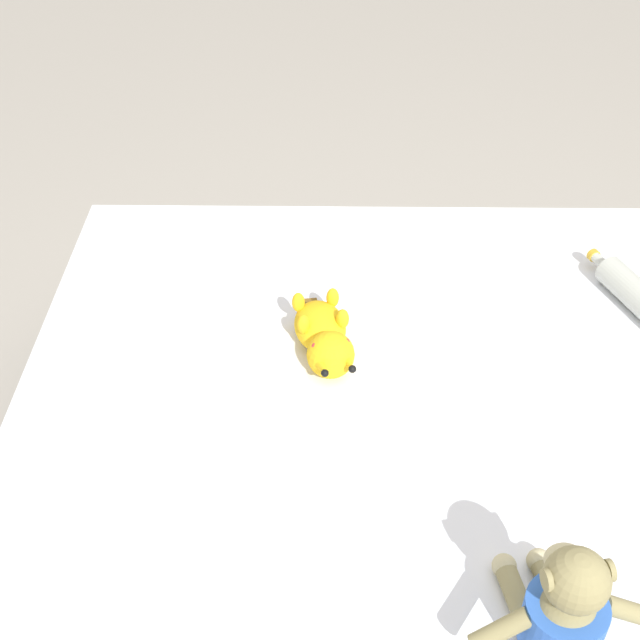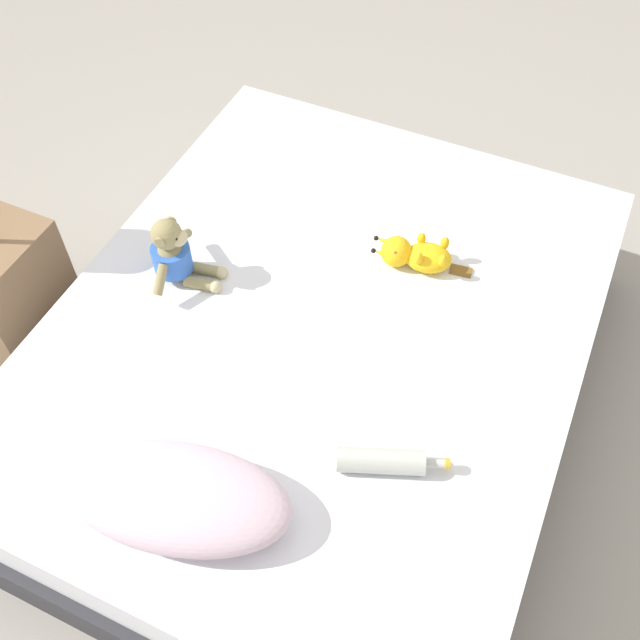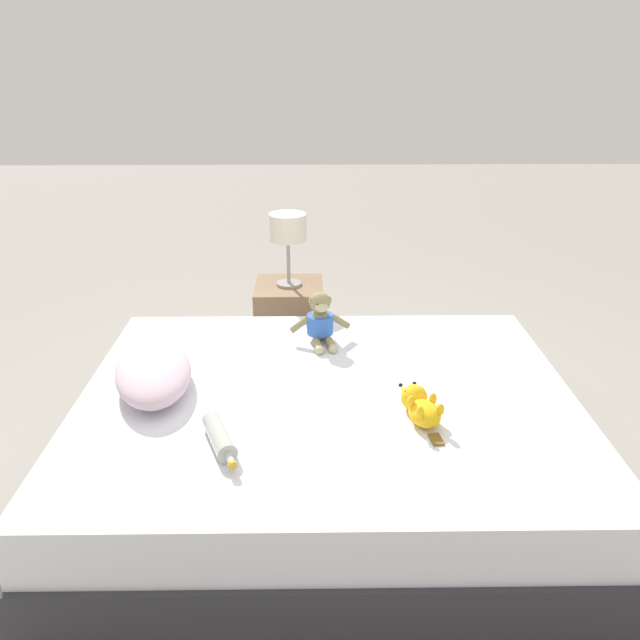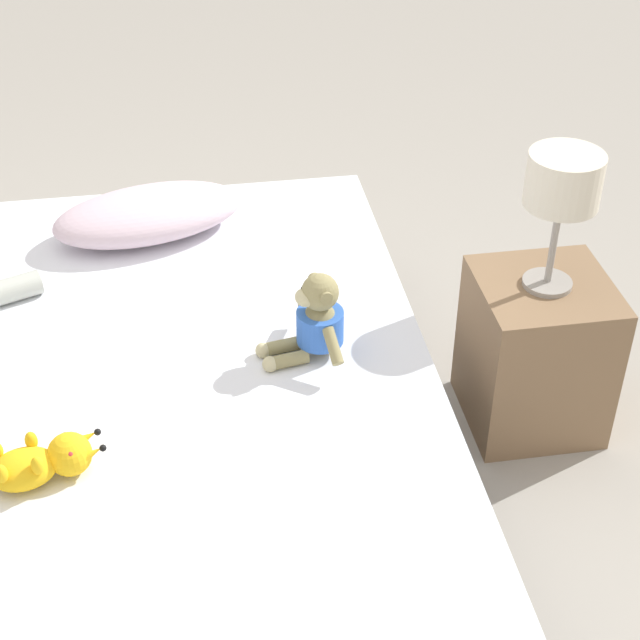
{
  "view_description": "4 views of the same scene",
  "coord_description": "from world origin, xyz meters",
  "px_view_note": "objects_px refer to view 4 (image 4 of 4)",
  "views": [
    {
      "loc": [
        1.18,
        -0.33,
        1.68
      ],
      "look_at": [
        -0.22,
        -0.34,
        0.52
      ],
      "focal_mm": 47.74,
      "sensor_mm": 36.0,
      "label": 1
    },
    {
      "loc": [
        -0.56,
        1.23,
        2.23
      ],
      "look_at": [
        -0.03,
        0.05,
        0.54
      ],
      "focal_mm": 41.21,
      "sensor_mm": 36.0,
      "label": 2
    },
    {
      "loc": [
        -2.16,
        0.06,
        1.71
      ],
      "look_at": [
        0.5,
        0.02,
        0.56
      ],
      "focal_mm": 35.48,
      "sensor_mm": 36.0,
      "label": 3
    },
    {
      "loc": [
        0.17,
        -1.97,
        2.03
      ],
      "look_at": [
        0.5,
        0.02,
        0.56
      ],
      "focal_mm": 55.21,
      "sensor_mm": 36.0,
      "label": 4
    }
  ],
  "objects_px": {
    "pillow": "(148,214)",
    "nightstand": "(536,353)",
    "plush_yellow_creature": "(43,462)",
    "plush_monkey": "(316,322)",
    "bedside_lamp": "(563,186)",
    "bed": "(138,443)"
  },
  "relations": [
    {
      "from": "plush_monkey",
      "to": "bedside_lamp",
      "type": "height_order",
      "value": "bedside_lamp"
    },
    {
      "from": "plush_monkey",
      "to": "nightstand",
      "type": "distance_m",
      "value": 0.77
    },
    {
      "from": "plush_yellow_creature",
      "to": "bedside_lamp",
      "type": "relative_size",
      "value": 0.81
    },
    {
      "from": "pillow",
      "to": "nightstand",
      "type": "relative_size",
      "value": 1.31
    },
    {
      "from": "plush_monkey",
      "to": "bedside_lamp",
      "type": "distance_m",
      "value": 0.75
    },
    {
      "from": "nightstand",
      "to": "bedside_lamp",
      "type": "height_order",
      "value": "bedside_lamp"
    },
    {
      "from": "bed",
      "to": "pillow",
      "type": "distance_m",
      "value": 0.76
    },
    {
      "from": "pillow",
      "to": "plush_yellow_creature",
      "type": "bearing_deg",
      "value": -103.81
    },
    {
      "from": "nightstand",
      "to": "pillow",
      "type": "bearing_deg",
      "value": 155.32
    },
    {
      "from": "bed",
      "to": "plush_yellow_creature",
      "type": "height_order",
      "value": "plush_yellow_creature"
    },
    {
      "from": "bed",
      "to": "bedside_lamp",
      "type": "height_order",
      "value": "bedside_lamp"
    },
    {
      "from": "pillow",
      "to": "bedside_lamp",
      "type": "bearing_deg",
      "value": -24.68
    },
    {
      "from": "plush_monkey",
      "to": "plush_yellow_creature",
      "type": "xyz_separation_m",
      "value": [
        -0.67,
        -0.35,
        -0.05
      ]
    },
    {
      "from": "pillow",
      "to": "nightstand",
      "type": "height_order",
      "value": "pillow"
    },
    {
      "from": "pillow",
      "to": "nightstand",
      "type": "bearing_deg",
      "value": -24.68
    },
    {
      "from": "nightstand",
      "to": "plush_monkey",
      "type": "bearing_deg",
      "value": -166.25
    },
    {
      "from": "plush_yellow_creature",
      "to": "nightstand",
      "type": "distance_m",
      "value": 1.47
    },
    {
      "from": "plush_monkey",
      "to": "bed",
      "type": "bearing_deg",
      "value": -177.69
    },
    {
      "from": "plush_yellow_creature",
      "to": "nightstand",
      "type": "bearing_deg",
      "value": 21.13
    },
    {
      "from": "plush_yellow_creature",
      "to": "nightstand",
      "type": "height_order",
      "value": "plush_yellow_creature"
    },
    {
      "from": "pillow",
      "to": "plush_monkey",
      "type": "xyz_separation_m",
      "value": [
        0.41,
        -0.67,
        0.03
      ]
    },
    {
      "from": "bedside_lamp",
      "to": "plush_monkey",
      "type": "bearing_deg",
      "value": -166.25
    }
  ]
}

